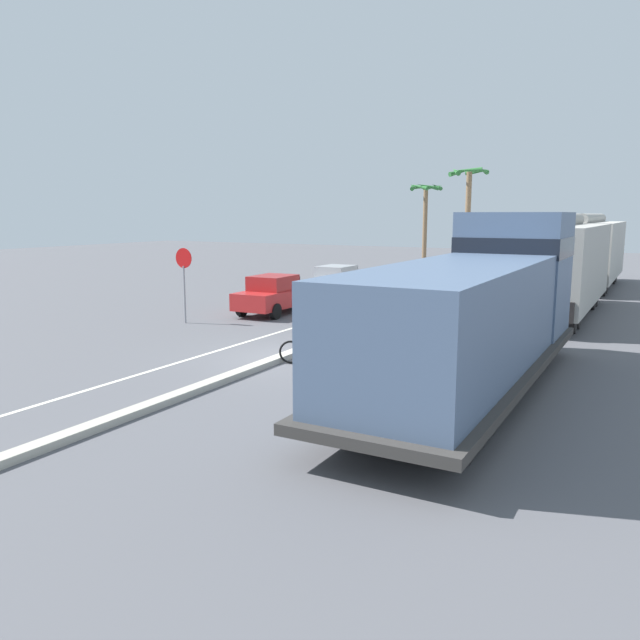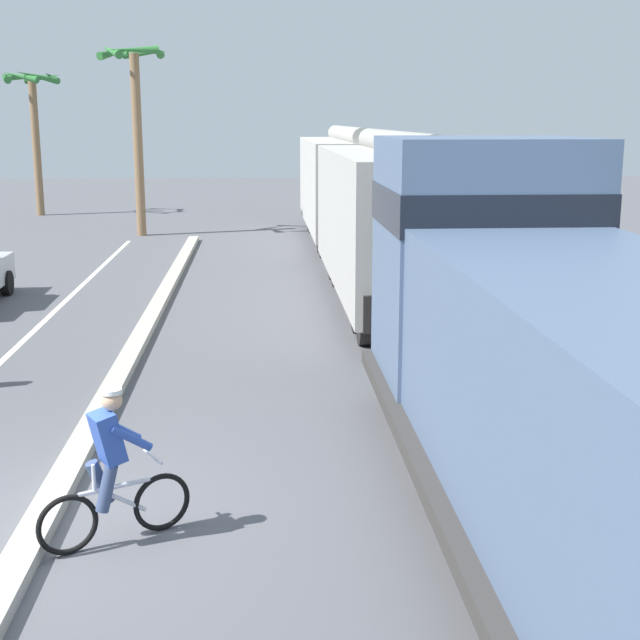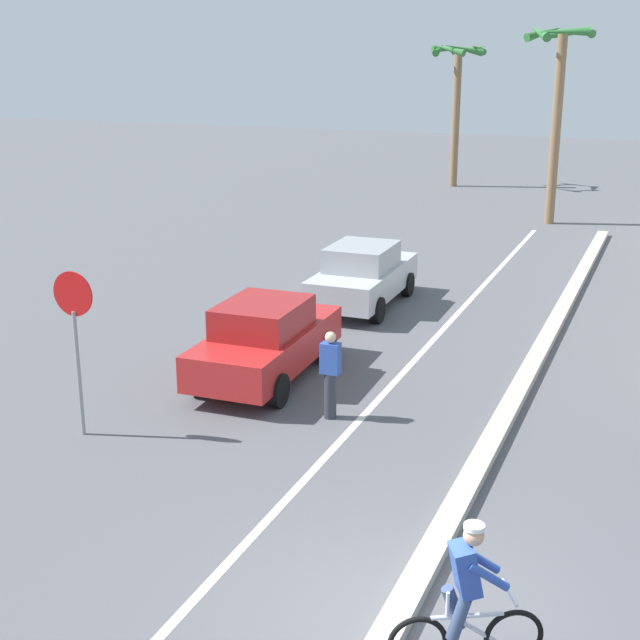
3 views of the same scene
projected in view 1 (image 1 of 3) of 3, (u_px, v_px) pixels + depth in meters
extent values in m
plane|color=#56565B|center=(290.00, 357.00, 18.32)|extent=(120.00, 120.00, 0.00)
cube|color=#B2AD9E|center=(374.00, 323.00, 23.48)|extent=(0.36, 36.00, 0.16)
cube|color=silver|center=(318.00, 320.00, 24.64)|extent=(0.14, 36.00, 0.01)
cube|color=slate|center=(463.00, 318.00, 13.64)|extent=(2.70, 9.86, 2.40)
cube|color=slate|center=(513.00, 274.00, 17.86)|extent=(2.80, 2.80, 3.50)
cube|color=black|center=(515.00, 247.00, 17.73)|extent=(2.83, 2.83, 0.56)
cube|color=#383533|center=(468.00, 366.00, 14.36)|extent=(3.10, 11.60, 0.20)
cylinder|color=#4C4947|center=(468.00, 372.00, 14.38)|extent=(1.10, 3.00, 1.10)
cylinder|color=black|center=(507.00, 343.00, 17.83)|extent=(2.40, 1.00, 1.00)
cylinder|color=black|center=(500.00, 348.00, 17.14)|extent=(2.40, 1.00, 1.00)
cylinder|color=black|center=(493.00, 354.00, 16.45)|extent=(2.40, 1.00, 1.00)
cylinder|color=black|center=(434.00, 401.00, 12.33)|extent=(2.40, 1.00, 1.00)
cylinder|color=black|center=(420.00, 412.00, 11.64)|extent=(2.40, 1.00, 1.00)
cylinder|color=black|center=(404.00, 424.00, 10.95)|extent=(2.40, 1.00, 1.00)
cube|color=#ADABA3|center=(559.00, 264.00, 25.32)|extent=(2.90, 10.40, 3.10)
cylinder|color=gray|center=(562.00, 221.00, 25.03)|extent=(0.60, 9.88, 0.60)
cube|color=black|center=(574.00, 281.00, 30.05)|extent=(2.61, 0.10, 0.70)
cube|color=black|center=(533.00, 310.00, 21.00)|extent=(2.61, 0.10, 0.70)
cylinder|color=black|center=(569.00, 295.00, 28.86)|extent=(2.46, 0.90, 0.90)
cylinder|color=black|center=(566.00, 298.00, 27.91)|extent=(2.46, 0.90, 0.90)
cylinder|color=black|center=(545.00, 314.00, 23.30)|extent=(2.46, 0.90, 0.90)
cylinder|color=black|center=(540.00, 318.00, 22.36)|extent=(2.46, 0.90, 0.90)
cube|color=#B7B5AD|center=(590.00, 250.00, 35.32)|extent=(2.90, 10.40, 3.10)
cylinder|color=#9C9993|center=(593.00, 219.00, 35.03)|extent=(0.60, 9.88, 0.60)
cube|color=black|center=(598.00, 264.00, 40.05)|extent=(2.61, 0.10, 0.70)
cube|color=black|center=(577.00, 279.00, 31.00)|extent=(2.61, 0.10, 0.70)
cylinder|color=black|center=(595.00, 274.00, 38.86)|extent=(2.46, 0.90, 0.90)
cylinder|color=black|center=(593.00, 276.00, 37.92)|extent=(2.46, 0.90, 0.90)
cylinder|color=black|center=(582.00, 284.00, 33.30)|extent=(2.46, 0.90, 0.90)
cylinder|color=black|center=(580.00, 286.00, 32.36)|extent=(2.46, 0.90, 0.90)
cube|color=red|center=(275.00, 298.00, 26.28)|extent=(1.82, 4.25, 0.70)
cube|color=maroon|center=(273.00, 283.00, 26.04)|extent=(1.56, 1.94, 0.60)
cube|color=#1E232D|center=(285.00, 282.00, 26.92)|extent=(1.43, 0.16, 0.51)
cylinder|color=black|center=(275.00, 301.00, 27.84)|extent=(0.24, 0.65, 0.64)
cylinder|color=black|center=(307.00, 303.00, 27.11)|extent=(0.24, 0.65, 0.64)
cylinder|color=black|center=(242.00, 309.00, 25.56)|extent=(0.24, 0.65, 0.64)
cylinder|color=black|center=(275.00, 311.00, 24.83)|extent=(0.24, 0.65, 0.64)
cube|color=#B7BABF|center=(337.00, 285.00, 31.17)|extent=(1.77, 4.23, 0.70)
cube|color=#9C9EA2|center=(336.00, 272.00, 30.93)|extent=(1.53, 1.93, 0.60)
cube|color=#1E232D|center=(345.00, 271.00, 31.81)|extent=(1.43, 0.14, 0.51)
cylinder|color=black|center=(335.00, 288.00, 32.73)|extent=(0.23, 0.64, 0.64)
cylinder|color=black|center=(363.00, 290.00, 31.98)|extent=(0.23, 0.64, 0.64)
cylinder|color=black|center=(311.00, 293.00, 30.47)|extent=(0.23, 0.64, 0.64)
cylinder|color=black|center=(340.00, 295.00, 29.72)|extent=(0.23, 0.64, 0.64)
torus|color=black|center=(328.00, 352.00, 17.47)|extent=(0.61, 0.37, 0.66)
torus|color=black|center=(291.00, 352.00, 17.47)|extent=(0.61, 0.37, 0.66)
cylinder|color=silver|center=(309.00, 342.00, 17.42)|extent=(0.71, 0.42, 0.05)
cylinder|color=silver|center=(313.00, 348.00, 17.45)|extent=(0.44, 0.27, 0.36)
cylinder|color=silver|center=(301.00, 336.00, 17.39)|extent=(0.04, 0.04, 0.30)
cylinder|color=silver|center=(325.00, 333.00, 17.37)|extent=(0.26, 0.44, 0.04)
cylinder|color=#38476B|center=(305.00, 339.00, 17.51)|extent=(0.33, 0.27, 0.52)
cylinder|color=#38476B|center=(305.00, 341.00, 17.31)|extent=(0.30, 0.25, 0.52)
cube|color=#2D4CA5|center=(308.00, 322.00, 17.32)|extent=(0.45, 0.46, 0.57)
sphere|color=tan|center=(310.00, 308.00, 17.26)|extent=(0.22, 0.22, 0.22)
cylinder|color=white|center=(310.00, 304.00, 17.24)|extent=(0.22, 0.22, 0.05)
cylinder|color=#2D4CA5|center=(315.00, 321.00, 17.48)|extent=(0.45, 0.30, 0.36)
cylinder|color=#2D4CA5|center=(315.00, 323.00, 17.16)|extent=(0.45, 0.30, 0.36)
cylinder|color=gray|center=(185.00, 295.00, 23.86)|extent=(0.07, 0.07, 2.20)
cylinder|color=red|center=(184.00, 258.00, 23.64)|extent=(0.76, 0.03, 0.76)
cylinder|color=white|center=(184.00, 258.00, 23.66)|extent=(0.48, 0.01, 0.48)
cylinder|color=#846647|center=(467.00, 225.00, 40.82)|extent=(0.36, 0.36, 6.84)
cone|color=#2D7033|center=(483.00, 171.00, 39.82)|extent=(0.35, 1.82, 0.41)
cone|color=#2D7033|center=(478.00, 172.00, 40.81)|extent=(1.81, 0.93, 0.41)
cone|color=#2D7033|center=(461.00, 172.00, 41.04)|extent=(1.32, 1.67, 0.69)
cone|color=#2D7033|center=(456.00, 171.00, 40.24)|extent=(1.16, 1.75, 0.70)
cone|color=#2D7033|center=(468.00, 170.00, 39.41)|extent=(1.83, 0.57, 0.34)
cylinder|color=#846647|center=(425.00, 227.00, 50.37)|extent=(0.36, 0.36, 6.25)
cone|color=#2D7033|center=(437.00, 186.00, 49.36)|extent=(0.45, 1.85, 0.60)
cone|color=#2D7033|center=(433.00, 187.00, 50.44)|extent=(1.83, 0.89, 0.55)
cone|color=#2D7033|center=(422.00, 187.00, 50.71)|extent=(1.58, 1.42, 0.37)
cone|color=#2D7033|center=(415.00, 187.00, 50.21)|extent=(0.46, 1.85, 0.69)
cone|color=#2D7033|center=(419.00, 186.00, 49.26)|extent=(1.83, 0.92, 0.68)
cone|color=#2D7033|center=(427.00, 186.00, 48.95)|extent=(1.78, 1.10, 0.66)
cylinder|color=#33333D|center=(297.00, 311.00, 24.19)|extent=(0.22, 0.22, 0.85)
cube|color=#2D4CA5|center=(297.00, 293.00, 24.07)|extent=(0.34, 0.22, 0.56)
sphere|color=beige|center=(297.00, 283.00, 24.01)|extent=(0.20, 0.20, 0.20)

